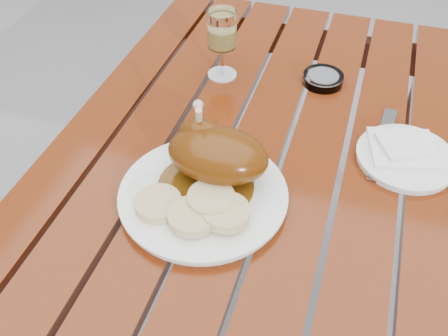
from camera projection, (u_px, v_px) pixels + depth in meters
The scene contains 11 objects.
ground at pixel (247, 323), 1.54m from camera, with size 60.00×60.00×0.00m, color slate.
table at pixel (252, 250), 1.28m from camera, with size 0.80×1.20×0.75m, color maroon.
dinner_plate at pixel (203, 196), 0.89m from camera, with size 0.30×0.30×0.02m, color white.
roast_duck at pixel (215, 153), 0.89m from camera, with size 0.19×0.18×0.13m.
bread_dumplings at pixel (196, 208), 0.84m from camera, with size 0.20×0.12×0.03m.
wine_glass at pixel (222, 45), 1.14m from camera, with size 0.07×0.07×0.16m, color tan.
side_plate at pixel (406, 158), 0.97m from camera, with size 0.19×0.19×0.02m, color white.
napkin at pixel (402, 149), 0.97m from camera, with size 0.12×0.11×0.01m, color white.
ashtray at pixel (323, 79), 1.16m from camera, with size 0.09×0.09×0.02m, color #B2B7BC.
fork at pixel (178, 150), 0.99m from camera, with size 0.02×0.17×0.01m, color gray.
knife at pixel (380, 148), 1.00m from camera, with size 0.02×0.20×0.01m, color gray.
Camera 1 is at (0.17, -0.76, 1.42)m, focal length 40.00 mm.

